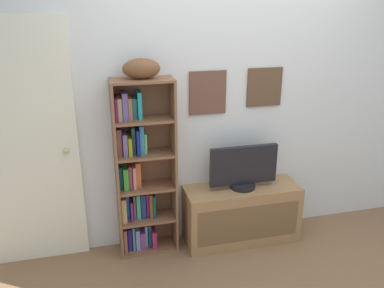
{
  "coord_description": "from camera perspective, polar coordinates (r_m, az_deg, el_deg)",
  "views": [
    {
      "loc": [
        -1.1,
        -2.0,
        2.06
      ],
      "look_at": [
        -0.38,
        0.85,
        0.99
      ],
      "focal_mm": 37.09,
      "sensor_mm": 36.0,
      "label": 1
    }
  ],
  "objects": [
    {
      "name": "football",
      "position": [
        3.04,
        -7.3,
        10.7
      ],
      "size": [
        0.29,
        0.17,
        0.15
      ],
      "primitive_type": "ellipsoid",
      "rotation": [
        0.0,
        0.0,
        -0.07
      ],
      "color": "brown",
      "rests_on": "bookshelf"
    },
    {
      "name": "tv_stand",
      "position": [
        3.63,
        7.11,
        -9.9
      ],
      "size": [
        1.01,
        0.36,
        0.52
      ],
      "color": "#997048",
      "rests_on": "ground"
    },
    {
      "name": "back_wall",
      "position": [
        3.43,
        5.03,
        5.19
      ],
      "size": [
        4.8,
        0.08,
        2.37
      ],
      "color": "silver",
      "rests_on": "ground"
    },
    {
      "name": "door",
      "position": [
        3.3,
        -23.08,
        -0.61
      ],
      "size": [
        0.82,
        0.09,
        1.97
      ],
      "color": "silver",
      "rests_on": "ground"
    },
    {
      "name": "television",
      "position": [
        3.43,
        7.42,
        -3.48
      ],
      "size": [
        0.6,
        0.22,
        0.38
      ],
      "color": "black",
      "rests_on": "tv_stand"
    },
    {
      "name": "bookshelf",
      "position": [
        3.31,
        -7.53,
        -4.38
      ],
      "size": [
        0.49,
        0.25,
        1.5
      ],
      "color": "brown",
      "rests_on": "ground"
    }
  ]
}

